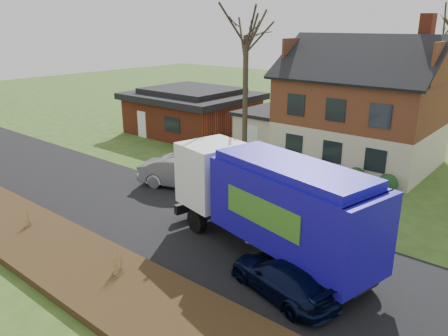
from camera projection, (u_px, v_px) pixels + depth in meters
The scene contains 12 objects.
ground at pixel (187, 224), 19.92m from camera, with size 120.00×120.00×0.00m, color #334E1A.
road at pixel (187, 224), 19.92m from camera, with size 80.00×7.00×0.02m, color black.
mulch_verge at pixel (85, 269), 16.01m from camera, with size 80.00×3.50×0.30m, color #302110.
main_house at pixel (354, 100), 27.90m from camera, with size 12.95×8.95×9.26m.
ranch_house at pixel (192, 111), 36.12m from camera, with size 9.80×8.20×3.70m.
garbage_truck at pixel (271, 201), 16.46m from camera, with size 9.86×4.59×4.09m.
silver_sedan at pixel (185, 172), 24.17m from camera, with size 1.81×5.18×1.71m, color #96999D.
navy_wagon at pixel (283, 278), 14.60m from camera, with size 1.74×4.27×1.24m, color black.
tree_front_west at pixel (246, 14), 25.73m from camera, with size 3.76×3.76×11.18m.
tree_back at pixel (446, 18), 29.86m from camera, with size 3.42×3.42×10.83m.
grass_clump_west at pixel (27, 217), 18.95m from camera, with size 0.30×0.25×0.81m.
grass_clump_mid at pixel (116, 261), 15.31m from camera, with size 0.35×0.29×0.99m.
Camera 1 is at (12.89, -12.82, 8.71)m, focal length 35.00 mm.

